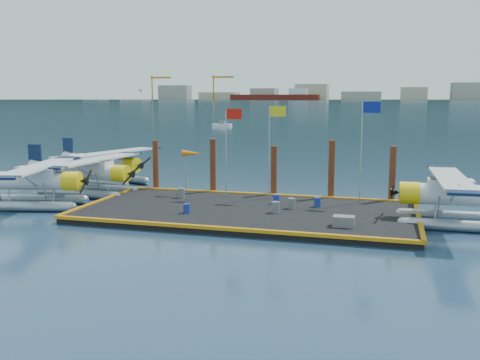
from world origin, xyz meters
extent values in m
plane|color=#19324B|center=(0.00, 0.00, 0.00)|extent=(4000.00, 4000.00, 0.00)
cube|color=black|center=(0.00, 0.00, 0.20)|extent=(20.00, 10.00, 0.40)
cube|color=black|center=(0.00, 1100.00, -0.05)|extent=(3000.00, 500.00, 0.30)
cube|color=#530D0B|center=(-180.00, 860.00, 4.00)|extent=(150.00, 22.00, 10.00)
cube|color=silver|center=(-140.00, 860.00, 13.00)|extent=(30.00, 16.00, 12.00)
cylinder|color=#C5790B|center=(-420.00, 895.00, 22.00)|extent=(2.40, 2.40, 44.00)
cylinder|color=#C5790B|center=(-300.00, 895.00, 22.00)|extent=(2.40, 2.40, 44.00)
cube|color=black|center=(0.00, 1400.00, 120.00)|extent=(2200.00, 500.00, 240.00)
cone|color=black|center=(-350.00, 1500.00, 0.00)|extent=(1400.00, 1400.00, 520.00)
cone|color=black|center=(-50.00, 1550.00, 0.00)|extent=(1300.00, 1300.00, 430.00)
cylinder|color=#8D949A|center=(-14.77, -0.41, 0.32)|extent=(6.67, 2.12, 0.65)
cylinder|color=#8D949A|center=(-14.24, -2.72, 0.32)|extent=(6.67, 2.12, 0.65)
cylinder|color=silver|center=(-14.30, -1.52, 1.78)|extent=(5.16, 2.28, 1.19)
cube|color=silver|center=(-13.67, -1.37, 2.16)|extent=(2.58, 1.69, 0.97)
cube|color=black|center=(-13.35, -1.30, 2.38)|extent=(1.73, 1.44, 0.59)
cylinder|color=yellow|center=(-11.56, -0.89, 1.78)|extent=(1.33, 1.46, 1.25)
cube|color=black|center=(-10.66, -0.69, 1.78)|extent=(0.60, 2.36, 1.21)
cube|color=silver|center=(-13.67, -1.37, 2.70)|extent=(3.75, 9.84, 0.13)
cube|color=#0A1735|center=(-14.70, 3.15, 2.70)|extent=(1.80, 1.31, 0.14)
cube|color=#0A1735|center=(-12.63, -5.90, 2.70)|extent=(1.80, 1.31, 0.14)
cylinder|color=#8D949A|center=(-13.08, 4.67, 0.32)|extent=(6.61, 1.22, 0.64)
cylinder|color=#8D949A|center=(-13.29, 2.34, 0.32)|extent=(6.61, 1.22, 0.64)
cylinder|color=silver|center=(-12.97, 3.49, 1.75)|extent=(5.02, 1.60, 1.17)
cube|color=silver|center=(-12.34, 3.43, 2.12)|extent=(2.43, 1.37, 0.95)
cube|color=black|center=(-12.02, 3.40, 2.33)|extent=(1.58, 1.24, 0.58)
cylinder|color=yellow|center=(-10.23, 3.24, 1.75)|extent=(1.17, 1.32, 1.23)
cube|color=black|center=(-9.33, 3.16, 1.75)|extent=(0.27, 2.36, 1.19)
cube|color=silver|center=(-12.34, 3.43, 2.65)|extent=(2.43, 9.65, 0.13)
cube|color=#0A1735|center=(-11.94, 7.97, 2.65)|extent=(1.67, 1.09, 0.14)
cube|color=#0A1735|center=(-12.74, -1.11, 2.65)|extent=(1.67, 1.09, 0.14)
cube|color=#0A1735|center=(-17.83, 3.92, 2.70)|extent=(1.17, 0.23, 1.80)
cube|color=silver|center=(-17.73, 3.91, 2.02)|extent=(1.27, 3.68, 0.11)
cylinder|color=#8D949A|center=(-14.16, 9.77, 0.32)|extent=(6.48, 2.52, 0.64)
cylinder|color=#8D949A|center=(-14.83, 7.54, 0.32)|extent=(6.48, 2.52, 0.64)
cylinder|color=silver|center=(-14.29, 8.59, 1.75)|extent=(5.06, 2.55, 1.17)
cube|color=silver|center=(-13.68, 8.40, 2.12)|extent=(2.57, 1.80, 0.95)
cube|color=black|center=(-13.38, 8.31, 2.33)|extent=(1.74, 1.50, 0.58)
cylinder|color=yellow|center=(-11.65, 7.79, 1.75)|extent=(1.37, 1.49, 1.23)
cube|color=black|center=(-10.79, 7.52, 1.75)|extent=(0.75, 2.28, 1.19)
cube|color=silver|center=(-13.68, 8.40, 2.65)|extent=(4.30, 9.60, 0.13)
cube|color=#0A1735|center=(-12.36, 12.77, 2.65)|extent=(1.80, 1.38, 0.14)
cube|color=#0A1735|center=(-15.01, 4.04, 2.65)|extent=(1.80, 1.38, 0.14)
cube|color=#0A1735|center=(-18.96, 10.01, 2.70)|extent=(1.15, 0.46, 1.80)
cube|color=silver|center=(-18.86, 9.98, 2.02)|extent=(1.96, 3.73, 0.11)
cylinder|color=#8D949A|center=(12.50, -0.70, 0.33)|extent=(6.78, 0.83, 0.65)
cylinder|color=#8D949A|center=(12.44, 1.70, 0.33)|extent=(6.78, 0.83, 0.65)
cylinder|color=silver|center=(12.25, 0.49, 1.80)|extent=(5.10, 1.33, 1.20)
cube|color=silver|center=(11.60, 0.48, 2.18)|extent=(2.43, 1.26, 0.98)
cube|color=black|center=(11.27, 0.47, 2.40)|extent=(1.56, 1.19, 0.60)
cylinder|color=yellow|center=(9.42, 0.42, 1.80)|extent=(1.12, 1.29, 1.27)
cube|color=black|center=(8.49, 0.40, 1.80)|extent=(0.13, 2.43, 1.23)
cube|color=silver|center=(11.60, 0.48, 2.73)|extent=(1.89, 9.86, 0.13)
cube|color=#0A1735|center=(11.72, -4.21, 2.73)|extent=(1.66, 1.02, 0.14)
cube|color=#0A1735|center=(11.47, 5.17, 2.73)|extent=(1.66, 1.02, 0.14)
cylinder|color=#5B5B60|center=(-5.27, 2.34, 0.73)|extent=(0.47, 0.47, 0.66)
cylinder|color=#5B5B60|center=(1.86, -0.52, 0.73)|extent=(0.47, 0.47, 0.67)
cylinder|color=#5B5B60|center=(2.57, 0.90, 0.72)|extent=(0.46, 0.46, 0.64)
cylinder|color=navy|center=(-3.17, -2.03, 0.68)|extent=(0.40, 0.40, 0.57)
cylinder|color=navy|center=(4.04, 1.85, 0.69)|extent=(0.42, 0.42, 0.59)
cylinder|color=navy|center=(1.36, 2.14, 0.69)|extent=(0.42, 0.42, 0.59)
cube|color=#5B5B60|center=(6.05, -2.85, 0.68)|extent=(1.13, 0.75, 0.56)
cylinder|color=#93949B|center=(-2.50, 3.80, 3.40)|extent=(0.08, 0.08, 6.00)
cube|color=red|center=(-1.95, 3.80, 6.05)|extent=(1.10, 0.03, 0.70)
cylinder|color=#93949B|center=(0.50, 3.80, 3.50)|extent=(0.08, 0.08, 6.20)
cube|color=gold|center=(1.05, 3.80, 6.25)|extent=(1.10, 0.03, 0.70)
cylinder|color=#93949B|center=(6.50, 3.80, 3.65)|extent=(0.08, 0.08, 6.50)
cube|color=navy|center=(7.05, 3.80, 6.55)|extent=(1.10, 0.03, 0.70)
cylinder|color=#93949B|center=(-5.50, 3.80, 1.90)|extent=(0.07, 0.07, 3.00)
cone|color=orange|center=(-5.00, 3.80, 3.30)|extent=(1.40, 0.44, 0.44)
cylinder|color=#472014|center=(-8.50, 5.40, 2.00)|extent=(0.44, 0.44, 4.00)
cylinder|color=#472014|center=(-4.00, 5.40, 2.10)|extent=(0.44, 0.44, 4.20)
cylinder|color=#472014|center=(0.50, 5.40, 1.90)|extent=(0.44, 0.44, 3.80)
cylinder|color=#472014|center=(4.50, 5.40, 2.15)|extent=(0.44, 0.44, 4.30)
cylinder|color=#472014|center=(8.50, 5.40, 2.00)|extent=(0.44, 0.44, 4.00)
camera|label=1|loc=(8.17, -30.94, 7.28)|focal=40.00mm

